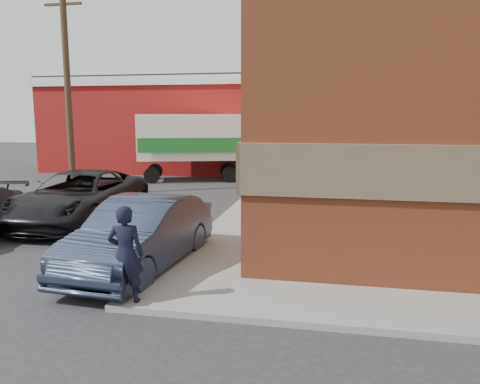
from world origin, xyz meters
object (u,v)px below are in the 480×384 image
at_px(man, 126,254).
at_px(warehouse, 186,124).
at_px(suv_a, 79,197).
at_px(box_truck, 204,143).
at_px(utility_pole, 67,80).
at_px(sedan, 141,234).

bearing_deg(man, warehouse, -83.26).
bearing_deg(suv_a, box_truck, 81.45).
height_order(warehouse, box_truck, warehouse).
height_order(utility_pole, man, utility_pole).
distance_m(warehouse, suv_a, 15.83).
distance_m(sedan, box_truck, 14.43).
height_order(man, sedan, man).
bearing_deg(sedan, man, -69.34).
bearing_deg(sedan, box_truck, 104.61).
height_order(utility_pole, box_truck, utility_pole).
bearing_deg(suv_a, man, -56.16).
xyz_separation_m(utility_pole, box_truck, (4.14, 5.65, -2.78)).
bearing_deg(warehouse, box_truck, -63.77).
bearing_deg(utility_pole, man, -55.32).
relative_size(warehouse, utility_pole, 1.81).
relative_size(warehouse, man, 9.60).
height_order(utility_pole, sedan, utility_pole).
distance_m(sedan, suv_a, 5.35).
height_order(suv_a, box_truck, box_truck).
relative_size(utility_pole, man, 5.30).
xyz_separation_m(warehouse, suv_a, (1.50, -15.64, -2.01)).
distance_m(man, suv_a, 7.32).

